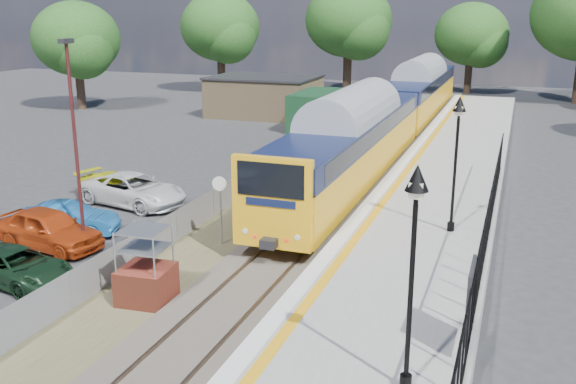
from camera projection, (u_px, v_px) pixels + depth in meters
The scene contains 19 objects.
ground at pixel (237, 304), 18.46m from camera, with size 120.00×120.00×0.00m, color #2D2D30.
track_bed at pixel (320, 206), 27.34m from camera, with size 5.90×80.00×0.29m.
platform at pixel (426, 222), 24.20m from camera, with size 5.00×70.00×0.90m, color gray.
platform_edge at pixel (372, 205), 24.75m from camera, with size 0.90×70.00×0.01m.
victorian_lamp_south at pixel (414, 227), 11.87m from camera, with size 0.44×0.44×4.60m.
victorian_lamp_north at pixel (458, 133), 20.97m from camera, with size 0.44×0.44×4.60m.
palisade_fence at pixel (484, 246), 17.84m from camera, with size 0.12×26.00×2.00m.
wire_fence at pixel (260, 175), 30.52m from camera, with size 0.06×52.00×1.20m.
outbuilding at pixel (274, 98), 49.83m from camera, with size 10.80×10.10×3.12m.
tree_line at pixel (455, 29), 54.17m from camera, with size 56.80×43.80×11.88m.
train at pixel (394, 110), 38.79m from camera, with size 2.82×40.83×3.51m.
brick_plinth at pixel (146, 267), 18.30m from camera, with size 1.52×1.52×2.28m.
speed_sign at pixel (220, 200), 22.59m from camera, with size 0.51×0.15×2.57m.
carpark_lamp at pixel (75, 136), 21.24m from camera, with size 0.25×0.50×7.29m.
car_green at pixel (16, 266), 19.79m from camera, with size 1.81×3.92×1.09m, color black.
car_red at pixel (49, 229), 22.66m from camera, with size 1.69×4.21×1.43m, color #B33A10.
car_blue at pixel (68, 219), 24.03m from camera, with size 1.29×3.71×1.22m, color #1B5EA2.
car_yellow at pixel (117, 188), 28.32m from camera, with size 1.67×4.10×1.19m, color yellow.
car_white at pixel (134, 190), 27.68m from camera, with size 2.24×4.86×1.35m, color white.
Camera 1 is at (7.12, -15.36, 8.18)m, focal length 40.00 mm.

